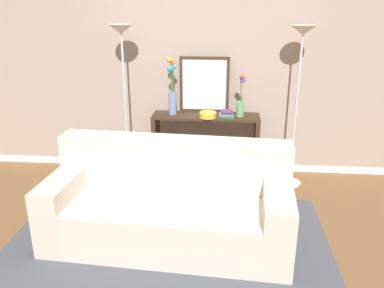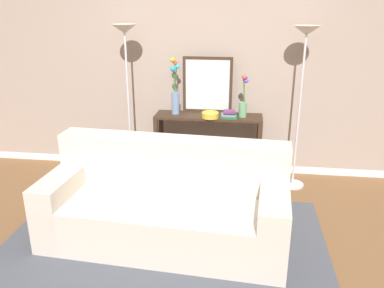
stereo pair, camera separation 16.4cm
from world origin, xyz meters
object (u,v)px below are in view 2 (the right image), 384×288
object	(u,v)px
vase_short_flowers	(243,102)
book_stack	(229,115)
fruit_bowl	(210,115)
console_table	(208,136)
couch	(166,207)
floor_lamp_right	(304,63)
book_row_under_console	(184,172)
wall_mirror	(207,85)
floor_lamp_left	(126,60)
vase_tall_flowers	(175,94)

from	to	relation	value
vase_short_flowers	book_stack	distance (m)	0.21
vase_short_flowers	fruit_bowl	xyz separation A→B (m)	(-0.36, -0.08, -0.14)
console_table	book_stack	world-z (taller)	book_stack
couch	vase_short_flowers	distance (m)	1.62
couch	book_stack	xyz separation A→B (m)	(0.48, 1.28, 0.51)
floor_lamp_right	couch	bearing A→B (deg)	-134.45
book_row_under_console	floor_lamp_right	bearing A→B (deg)	-4.07
wall_mirror	couch	bearing A→B (deg)	-98.05
floor_lamp_right	book_row_under_console	bearing A→B (deg)	175.93
wall_mirror	fruit_bowl	bearing A→B (deg)	-75.94
floor_lamp_right	floor_lamp_left	bearing A→B (deg)	180.00
console_table	vase_tall_flowers	xyz separation A→B (m)	(-0.39, 0.02, 0.48)
console_table	floor_lamp_left	size ratio (longest dim) A/B	0.69
vase_short_flowers	floor_lamp_left	bearing A→B (deg)	-176.79
floor_lamp_left	book_stack	distance (m)	1.30
vase_tall_flowers	book_row_under_console	distance (m)	0.97
console_table	book_row_under_console	xyz separation A→B (m)	(-0.29, 0.00, -0.48)
floor_lamp_left	vase_short_flowers	size ratio (longest dim) A/B	3.66
floor_lamp_left	wall_mirror	size ratio (longest dim) A/B	2.77
floor_lamp_left	book_row_under_console	distance (m)	1.50
floor_lamp_right	vase_tall_flowers	size ratio (longest dim) A/B	2.76
wall_mirror	book_row_under_console	distance (m)	1.10
floor_lamp_left	couch	bearing A→B (deg)	-61.83
book_stack	book_row_under_console	size ratio (longest dim) A/B	0.44
floor_lamp_left	vase_tall_flowers	size ratio (longest dim) A/B	2.76
console_table	floor_lamp_left	world-z (taller)	floor_lamp_left
floor_lamp_left	wall_mirror	distance (m)	0.97
floor_lamp_right	vase_short_flowers	bearing A→B (deg)	173.14
couch	vase_tall_flowers	xyz separation A→B (m)	(-0.15, 1.38, 0.71)
book_stack	book_row_under_console	distance (m)	0.94
book_row_under_console	couch	bearing A→B (deg)	-87.81
wall_mirror	book_stack	bearing A→B (deg)	-39.74
couch	floor_lamp_right	size ratio (longest dim) A/B	1.19
wall_mirror	vase_short_flowers	xyz separation A→B (m)	(0.42, -0.15, -0.15)
console_table	fruit_bowl	size ratio (longest dim) A/B	6.29
floor_lamp_left	book_stack	xyz separation A→B (m)	(1.16, 0.00, -0.59)
vase_short_flowers	vase_tall_flowers	bearing A→B (deg)	177.26
book_stack	couch	bearing A→B (deg)	-110.66
couch	console_table	bearing A→B (deg)	79.97
floor_lamp_right	wall_mirror	world-z (taller)	floor_lamp_right
couch	vase_short_flowers	xyz separation A→B (m)	(0.63, 1.35, 0.65)
fruit_bowl	book_stack	distance (m)	0.21
floor_lamp_right	console_table	bearing A→B (deg)	174.75
floor_lamp_left	book_row_under_console	bearing A→B (deg)	8.37
vase_tall_flowers	book_stack	xyz separation A→B (m)	(0.63, -0.11, -0.20)
vase_tall_flowers	fruit_bowl	distance (m)	0.48
book_stack	book_row_under_console	bearing A→B (deg)	170.58
fruit_bowl	book_row_under_console	distance (m)	0.84
floor_lamp_left	book_row_under_console	xyz separation A→B (m)	(0.63, 0.09, -1.36)
vase_short_flowers	book_row_under_console	world-z (taller)	vase_short_flowers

